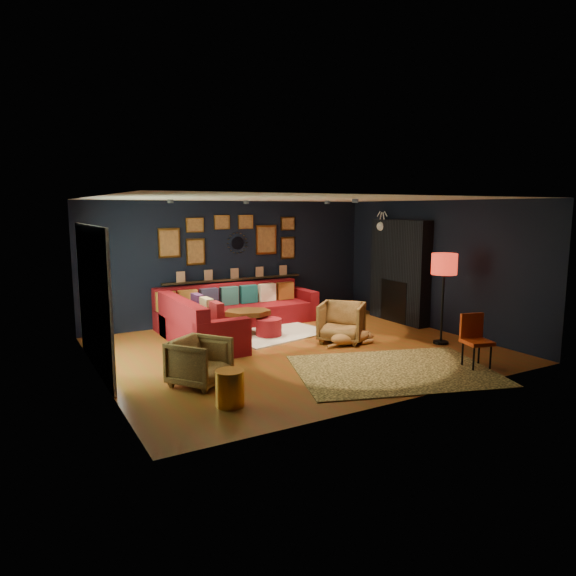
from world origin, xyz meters
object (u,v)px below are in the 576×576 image
armchair_right (342,320)px  coffee_table (248,315)px  floor_lamp (444,268)px  armchair_left (200,359)px  dog (350,334)px  sectional (224,316)px  gold_stool (230,388)px  orange_chair (475,336)px  pouf (269,327)px

armchair_right → coffee_table: bearing=-178.8°
floor_lamp → armchair_left: bearing=179.3°
dog → floor_lamp: bearing=-26.6°
sectional → armchair_left: size_ratio=4.71×
coffee_table → dog: bearing=-51.1°
sectional → armchair_left: (-1.47, -2.69, 0.04)m
armchair_left → floor_lamp: size_ratio=0.44×
floor_lamp → dog: (-1.50, 0.73, -1.20)m
gold_stool → orange_chair: (3.94, -0.38, 0.26)m
pouf → armchair_right: armchair_right is taller
gold_stool → floor_lamp: 4.76m
sectional → floor_lamp: size_ratio=2.07×
sectional → armchair_right: 2.37m
floor_lamp → gold_stool: bearing=-169.1°
armchair_left → gold_stool: armchair_left is taller
dog → pouf: bearing=128.0°
orange_chair → pouf: bearing=135.4°
coffee_table → gold_stool: coffee_table is taller
armchair_left → floor_lamp: bearing=-36.8°
coffee_table → sectional: bearing=128.2°
orange_chair → gold_stool: bearing=-170.6°
armchair_left → floor_lamp: (4.59, -0.05, 1.03)m
armchair_left → dog: armchair_left is taller
sectional → armchair_left: sectional is taller
armchair_right → dog: (-0.00, -0.28, -0.21)m
floor_lamp → orange_chair: bearing=-115.4°
pouf → floor_lamp: 3.42m
armchair_left → orange_chair: 4.20m
coffee_table → floor_lamp: floor_lamp is taller
gold_stool → floor_lamp: bearing=10.9°
orange_chair → dog: size_ratio=0.75×
sectional → coffee_table: size_ratio=3.13×
armchair_right → gold_stool: 3.57m
sectional → orange_chair: (2.52, -3.99, 0.16)m
pouf → armchair_right: size_ratio=0.62×
coffee_table → orange_chair: bearing=-58.5°
sectional → floor_lamp: 4.28m
armchair_left → dog: bearing=-23.7°
coffee_table → orange_chair: 4.20m
coffee_table → floor_lamp: bearing=-39.8°
sectional → gold_stool: size_ratio=7.51×
pouf → dog: dog is taller
sectional → dog: bearing=-51.2°
sectional → dog: (1.61, -2.01, -0.13)m
armchair_right → orange_chair: bearing=-21.5°
sectional → dog: 2.58m
pouf → armchair_left: armchair_left is taller
armchair_right → orange_chair: size_ratio=0.97×
coffee_table → armchair_right: bearing=-45.5°
floor_lamp → dog: bearing=154.0°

